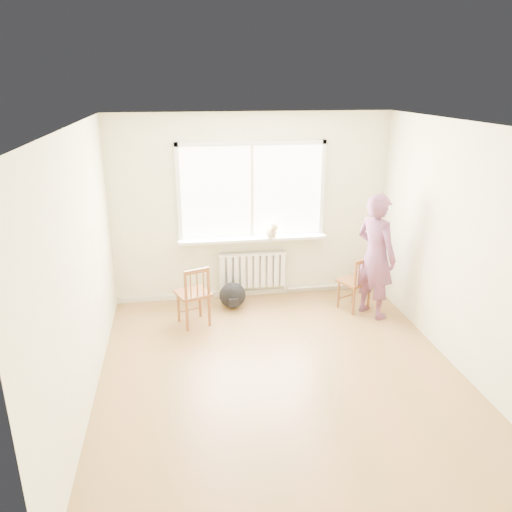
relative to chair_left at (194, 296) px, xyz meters
name	(u,v)px	position (x,y,z in m)	size (l,w,h in m)	color
floor	(282,375)	(0.89, -1.37, -0.42)	(4.50, 4.50, 0.00)	olive
ceiling	(287,125)	(0.89, -1.37, 2.28)	(4.50, 4.50, 0.00)	white
back_wall	(251,208)	(0.89, 0.88, 0.93)	(4.00, 0.01, 2.70)	beige
window	(252,187)	(0.89, 0.85, 1.24)	(2.12, 0.05, 1.42)	white
windowsill	(253,239)	(0.89, 0.77, 0.51)	(2.15, 0.22, 0.04)	white
radiator	(253,270)	(0.89, 0.79, 0.02)	(1.00, 0.12, 0.55)	white
heating_pipe	(332,286)	(2.14, 0.82, -0.34)	(0.04, 0.04, 1.40)	silver
baseboard	(252,292)	(0.89, 0.86, -0.38)	(4.00, 0.03, 0.08)	beige
chair_left	(194,296)	(0.00, 0.00, 0.00)	(0.52, 0.51, 0.84)	brown
chair_right	(357,283)	(2.27, 0.12, -0.02)	(0.52, 0.51, 0.80)	brown
person	(376,256)	(2.44, -0.05, 0.44)	(0.63, 0.41, 1.72)	#B63C5F
cat	(271,231)	(1.15, 0.68, 0.64)	(0.22, 0.40, 0.27)	#CAAB89
backpack	(233,295)	(0.55, 0.47, -0.23)	(0.38, 0.28, 0.38)	black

